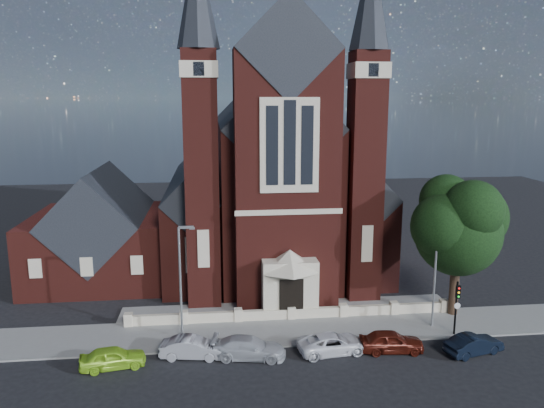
{
  "coord_description": "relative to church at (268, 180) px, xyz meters",
  "views": [
    {
      "loc": [
        -5.64,
        -30.62,
        16.42
      ],
      "look_at": [
        -0.84,
        12.0,
        7.84
      ],
      "focal_mm": 35.0,
      "sensor_mm": 36.0,
      "label": 1
    }
  ],
  "objects": [
    {
      "name": "street_lamp_left",
      "position": [
        -7.91,
        -18.94,
        -3.59
      ],
      "size": [
        1.16,
        0.22,
        8.09
      ],
      "color": "gray",
      "rests_on": "ground"
    },
    {
      "name": "car_white_suv",
      "position": [
        1.92,
        -21.98,
        -7.54
      ],
      "size": [
        4.9,
        2.73,
        1.3
      ],
      "primitive_type": "imported",
      "rotation": [
        0.0,
        0.0,
        1.7
      ],
      "color": "white",
      "rests_on": "ground"
    },
    {
      "name": "street_lamp_right",
      "position": [
        10.09,
        -18.94,
        -3.59
      ],
      "size": [
        1.16,
        0.22,
        8.09
      ],
      "color": "gray",
      "rests_on": "ground"
    },
    {
      "name": "forecourt_wall",
      "position": [
        0.0,
        -16.44,
        -8.19
      ],
      "size": [
        24.0,
        0.4,
        0.9
      ],
      "primitive_type": "cube",
      "color": "#C1B199",
      "rests_on": "ground"
    },
    {
      "name": "street_tree",
      "position": [
        12.6,
        -17.23,
        -1.23
      ],
      "size": [
        6.4,
        6.6,
        10.7
      ],
      "color": "black",
      "rests_on": "ground"
    },
    {
      "name": "car_dark_red",
      "position": [
        5.78,
        -22.27,
        -7.47
      ],
      "size": [
        4.34,
        2.04,
        1.44
      ],
      "primitive_type": "imported",
      "rotation": [
        0.0,
        0.0,
        1.49
      ],
      "color": "#4F160D",
      "rests_on": "ground"
    },
    {
      "name": "parish_hall",
      "position": [
        -16.0,
        -4.94,
        -4.17
      ],
      "size": [
        12.0,
        12.2,
        10.24
      ],
      "color": "#521B15",
      "rests_on": "ground"
    },
    {
      "name": "car_silver_b",
      "position": [
        -3.59,
        -22.07,
        -7.49
      ],
      "size": [
        5.03,
        2.74,
        1.38
      ],
      "primitive_type": "imported",
      "rotation": [
        0.0,
        0.0,
        1.39
      ],
      "color": "#B4B6BC",
      "rests_on": "ground"
    },
    {
      "name": "car_lime_van",
      "position": [
        -12.05,
        -22.43,
        -7.51
      ],
      "size": [
        4.2,
        2.27,
        1.36
      ],
      "primitive_type": "imported",
      "rotation": [
        0.0,
        0.0,
        1.74
      ],
      "color": "#9CD82B",
      "rests_on": "ground"
    },
    {
      "name": "traffic_signal",
      "position": [
        11.0,
        -20.52,
        -5.6
      ],
      "size": [
        0.28,
        0.42,
        4.0
      ],
      "color": "black",
      "rests_on": "ground"
    },
    {
      "name": "car_navy",
      "position": [
        11.03,
        -23.17,
        -7.53
      ],
      "size": [
        4.2,
        2.42,
        1.31
      ],
      "primitive_type": "imported",
      "rotation": [
        0.0,
        0.0,
        1.85
      ],
      "color": "black",
      "rests_on": "ground"
    },
    {
      "name": "pavement_strip",
      "position": [
        0.0,
        -18.44,
        -8.19
      ],
      "size": [
        60.0,
        5.0,
        0.12
      ],
      "primitive_type": "cube",
      "color": "slate",
      "rests_on": "ground"
    },
    {
      "name": "church",
      "position": [
        0.0,
        0.0,
        0.0
      ],
      "size": [
        20.01,
        34.9,
        29.2
      ],
      "color": "#521B15",
      "rests_on": "ground"
    },
    {
      "name": "ground",
      "position": [
        0.0,
        -7.94,
        -8.19
      ],
      "size": [
        120.0,
        120.0,
        0.0
      ],
      "primitive_type": "plane",
      "color": "black",
      "rests_on": "ground"
    },
    {
      "name": "car_silver_a",
      "position": [
        -7.2,
        -21.63,
        -7.51
      ],
      "size": [
        4.27,
        1.98,
        1.35
      ],
      "primitive_type": "imported",
      "rotation": [
        0.0,
        0.0,
        1.43
      ],
      "color": "#9D9EA4",
      "rests_on": "ground"
    },
    {
      "name": "forecourt_paving",
      "position": [
        0.0,
        -14.44,
        -8.19
      ],
      "size": [
        26.0,
        3.0,
        0.14
      ],
      "primitive_type": "cube",
      "color": "slate",
      "rests_on": "ground"
    }
  ]
}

